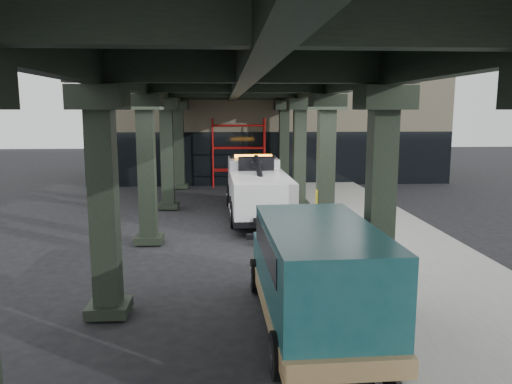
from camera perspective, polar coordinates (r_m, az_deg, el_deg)
name	(u,v)px	position (r m, az deg, el deg)	size (l,w,h in m)	color
ground	(253,259)	(15.32, -0.39, -7.69)	(90.00, 90.00, 0.00)	black
sidewalk	(378,238)	(18.01, 13.75, -5.12)	(5.00, 40.00, 0.15)	gray
lane_stripe	(298,241)	(17.40, 4.86, -5.61)	(0.12, 38.00, 0.01)	silver
viaduct	(237,80)	(16.66, -2.22, 12.68)	(7.40, 32.00, 6.40)	black
building	(265,117)	(34.74, 1.05, 8.56)	(22.00, 10.00, 8.00)	#C6B793
scaffolding	(239,151)	(29.38, -2.01, 4.71)	(3.08, 0.88, 4.00)	#AB0F0D
tow_truck	(257,186)	(21.21, 0.07, 0.64)	(2.57, 8.04, 2.61)	black
towed_van	(316,273)	(10.32, 6.82, -9.15)	(2.42, 5.72, 2.29)	#134246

